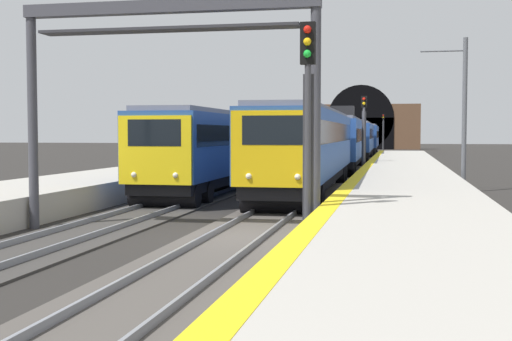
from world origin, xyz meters
name	(u,v)px	position (x,y,z in m)	size (l,w,h in m)	color
ground_plane	(240,239)	(0.00, 0.00, 0.00)	(320.00, 320.00, 0.00)	#282623
platform_right	(410,226)	(0.00, -4.41, 0.46)	(112.00, 4.58, 0.93)	#ADA89E
platform_right_edge_strip	(329,206)	(0.00, -2.37, 0.93)	(112.00, 0.50, 0.01)	yellow
track_main_line	(240,237)	(0.00, 0.00, 0.04)	(160.00, 2.90, 0.21)	#4C4742
track_adjacent_line	(85,232)	(0.00, 4.42, 0.04)	(160.00, 2.89, 0.21)	#383533
train_main_approaching	(351,139)	(43.28, 0.00, 2.23)	(78.47, 3.22, 4.77)	#264C99
train_adjacent_platform	(264,142)	(26.08, 4.42, 2.21)	(41.03, 2.96, 4.69)	#264C99
railway_signal_near	(308,111)	(-0.38, -1.85, 3.35)	(0.39, 0.38, 5.56)	#38383D
railway_signal_mid	(364,129)	(28.08, -1.85, 3.05)	(0.39, 0.38, 5.22)	#4C4C54
railway_signal_far	(383,130)	(87.04, -1.85, 3.26)	(0.39, 0.38, 5.61)	#38383D
overhead_signal_gantry	(167,57)	(0.68, 2.21, 4.92)	(0.70, 8.54, 6.46)	#3F3F47
tunnel_portal	(361,127)	(100.92, 2.21, 3.87)	(2.39, 19.82, 11.10)	brown
catenary_mast_near	(464,113)	(15.85, -7.06, 3.72)	(0.22, 2.15, 7.23)	#595B60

